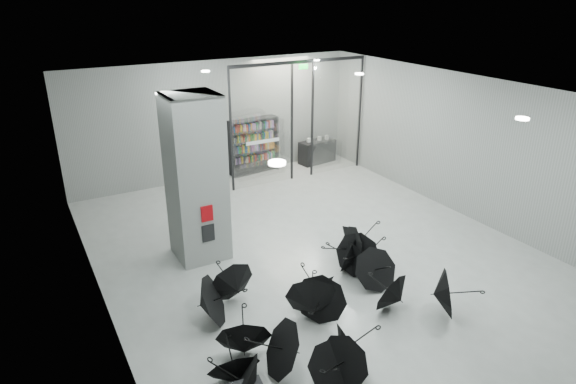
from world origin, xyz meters
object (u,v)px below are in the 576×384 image
shop_counter (317,152)px  column (196,179)px  bookshelf (254,146)px  umbrella_cluster (326,303)px

shop_counter → column: bearing=-152.5°
column → bookshelf: column is taller
column → bookshelf: bearing=51.6°
column → bookshelf: size_ratio=2.04×
column → bookshelf: (3.76, 4.75, -1.02)m
umbrella_cluster → shop_counter: bearing=58.6°
umbrella_cluster → bookshelf: bearing=73.7°
column → shop_counter: (6.31, 4.56, -1.58)m
shop_counter → umbrella_cluster: bearing=-129.7°
bookshelf → shop_counter: bearing=-11.0°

